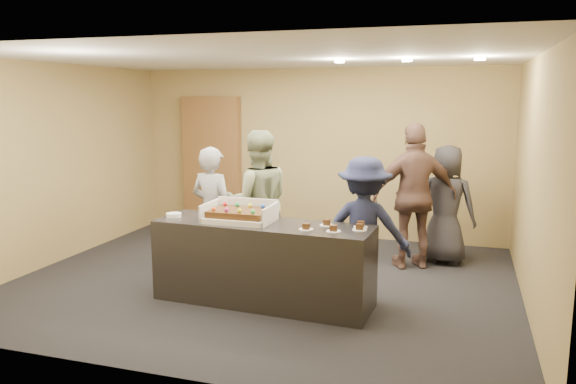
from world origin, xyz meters
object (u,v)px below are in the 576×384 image
(person_dark_suit, at_px, (446,205))
(serving_counter, at_px, (263,263))
(sheet_cake, at_px, (239,213))
(person_navy_man, at_px, (364,229))
(person_server_grey, at_px, (213,212))
(person_brown_extra, at_px, (415,196))
(storage_cabinet, at_px, (212,163))
(plate_stack, at_px, (174,215))
(person_sage_man, at_px, (257,202))
(cake_box, at_px, (240,217))

(person_dark_suit, bearing_deg, serving_counter, 62.00)
(serving_counter, distance_m, sheet_cake, 0.61)
(sheet_cake, xyz_separation_m, person_navy_man, (1.30, 0.46, -0.19))
(person_server_grey, relative_size, person_brown_extra, 0.86)
(storage_cabinet, bearing_deg, serving_counter, -56.35)
(serving_counter, distance_m, plate_stack, 1.18)
(person_server_grey, distance_m, person_sage_man, 0.58)
(person_sage_man, bearing_deg, serving_counter, 86.04)
(storage_cabinet, xyz_separation_m, person_dark_suit, (3.90, -0.92, -0.32))
(person_sage_man, xyz_separation_m, person_navy_man, (1.47, -0.56, -0.12))
(cake_box, relative_size, person_server_grey, 0.45)
(sheet_cake, distance_m, person_navy_man, 1.39)
(person_brown_extra, bearing_deg, storage_cabinet, -44.09)
(cake_box, xyz_separation_m, person_navy_man, (1.30, 0.43, -0.14))
(serving_counter, height_order, plate_stack, plate_stack)
(serving_counter, relative_size, sheet_cake, 3.80)
(plate_stack, relative_size, person_server_grey, 0.10)
(serving_counter, height_order, person_brown_extra, person_brown_extra)
(storage_cabinet, xyz_separation_m, person_brown_extra, (3.51, -1.27, -0.16))
(person_server_grey, height_order, person_dark_suit, person_server_grey)
(storage_cabinet, bearing_deg, person_sage_man, -52.19)
(storage_cabinet, xyz_separation_m, sheet_cake, (1.79, -3.10, -0.13))
(cake_box, xyz_separation_m, plate_stack, (-0.81, -0.03, -0.03))
(person_sage_man, relative_size, person_navy_man, 1.14)
(cake_box, bearing_deg, person_brown_extra, 46.26)
(person_navy_man, bearing_deg, person_brown_extra, -110.60)
(serving_counter, distance_m, person_sage_man, 1.21)
(plate_stack, bearing_deg, person_server_grey, 77.58)
(serving_counter, xyz_separation_m, person_server_grey, (-0.92, 0.69, 0.37))
(cake_box, relative_size, person_navy_man, 0.46)
(person_dark_suit, bearing_deg, person_server_grey, 40.42)
(cake_box, distance_m, sheet_cake, 0.06)
(serving_counter, distance_m, person_brown_extra, 2.39)
(serving_counter, bearing_deg, person_navy_man, 27.25)
(cake_box, distance_m, person_server_grey, 0.94)
(sheet_cake, bearing_deg, plate_stack, -179.55)
(storage_cabinet, height_order, sheet_cake, storage_cabinet)
(serving_counter, xyz_separation_m, person_dark_suit, (1.84, 2.18, 0.36))
(person_dark_suit, bearing_deg, person_sage_man, 39.16)
(plate_stack, relative_size, person_dark_suit, 0.11)
(serving_counter, height_order, person_sage_man, person_sage_man)
(person_server_grey, bearing_deg, serving_counter, 155.19)
(sheet_cake, distance_m, plate_stack, 0.81)
(plate_stack, xyz_separation_m, person_brown_extra, (2.53, 1.84, 0.04))
(plate_stack, height_order, person_navy_man, person_navy_man)
(person_brown_extra, xyz_separation_m, person_dark_suit, (0.39, 0.35, -0.15))
(storage_cabinet, bearing_deg, person_server_grey, -64.68)
(cake_box, bearing_deg, person_sage_man, 100.00)
(sheet_cake, bearing_deg, cake_box, 89.00)
(plate_stack, bearing_deg, serving_counter, 0.33)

